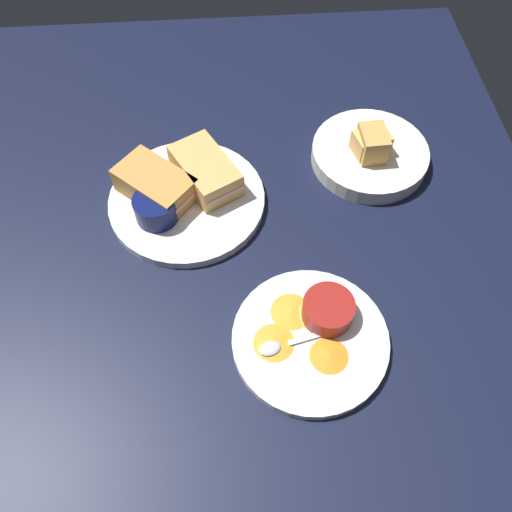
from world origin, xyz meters
TOP-DOWN VIEW (x-y plane):
  - ground_plane at (0.00, 0.00)cm, footprint 110.00×110.00cm
  - plate_sandwich_main at (-1.28, -5.72)cm, footprint 26.57×26.57cm
  - sandwich_half_near at (-4.94, -2.24)cm, footprint 15.05×12.88cm
  - sandwich_half_far at (-2.46, -10.63)cm, footprint 14.31×14.77cm
  - ramekin_dark_sauce at (2.36, -10.47)cm, footprint 7.09×7.09cm
  - spoon_by_dark_ramekin at (-0.21, -5.49)cm, footprint 5.85×9.44cm
  - plate_chips_companion at (25.86, 11.92)cm, footprint 22.65×22.65cm
  - ramekin_light_gravy at (22.46, 14.76)cm, footprint 7.54×7.54cm
  - spoon_by_gravy_ramekin at (26.93, 7.21)cm, footprint 3.64×9.94cm
  - plantain_chip_scatter at (24.02, 11.26)cm, footprint 15.37×16.48cm
  - bread_basket_rear at (-8.67, 27.15)cm, footprint 20.80×20.80cm

SIDE VIEW (x-z plane):
  - ground_plane at x=0.00cm, z-range -3.00..0.00cm
  - plate_sandwich_main at x=-1.28cm, z-range 0.00..1.60cm
  - plate_chips_companion at x=25.86cm, z-range 0.00..1.60cm
  - plantain_chip_scatter at x=24.02cm, z-range 1.60..2.20cm
  - spoon_by_dark_ramekin at x=-0.21cm, z-range 1.56..2.36cm
  - spoon_by_gravy_ramekin at x=26.93cm, z-range 1.56..2.36cm
  - bread_basket_rear at x=-8.67cm, z-range -1.92..6.06cm
  - ramekin_light_gravy at x=22.46cm, z-range 1.74..5.15cm
  - ramekin_dark_sauce at x=2.36cm, z-range 1.75..6.12cm
  - sandwich_half_near at x=-4.94cm, z-range 1.60..6.40cm
  - sandwich_half_far at x=-2.46cm, z-range 1.60..6.40cm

